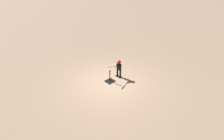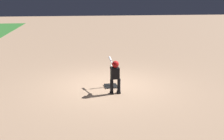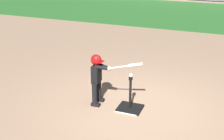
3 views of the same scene
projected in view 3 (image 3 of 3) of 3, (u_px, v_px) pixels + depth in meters
ground_plane at (137, 109)px, 6.18m from camera, size 90.00×90.00×0.00m
grass_outfield_strip at (198, 14)px, 14.68m from camera, size 56.00×6.78×0.02m
home_plate at (129, 108)px, 6.18m from camera, size 0.44×0.44×0.02m
batting_tee at (130, 105)px, 6.14m from camera, size 0.47×0.43×0.69m
batter_child at (98, 74)px, 6.14m from camera, size 1.05×0.33×1.06m
baseball at (131, 75)px, 5.90m from camera, size 0.07×0.07×0.07m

